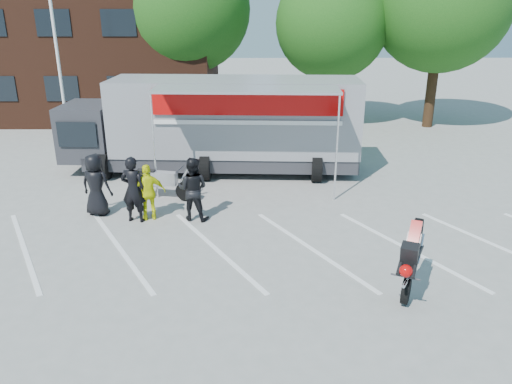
{
  "coord_description": "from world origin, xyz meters",
  "views": [
    {
      "loc": [
        1.12,
        -10.26,
        5.73
      ],
      "look_at": [
        1.22,
        1.59,
        1.3
      ],
      "focal_mm": 35.0,
      "sensor_mm": 36.0,
      "label": 1
    }
  ],
  "objects_px": {
    "flagpole": "(60,25)",
    "parked_motorcycle": "(164,199)",
    "transporter_truck": "(223,171)",
    "spectator_leather_b": "(133,189)",
    "stunt_bike_rider": "(409,290)",
    "tree_left": "(188,9)",
    "spectator_hivis": "(148,192)",
    "spectator_leather_a": "(96,185)",
    "tree_mid": "(332,23)",
    "tree_right": "(442,2)",
    "spectator_leather_c": "(193,189)"
  },
  "relations": [
    {
      "from": "tree_left",
      "to": "spectator_hivis",
      "type": "bearing_deg",
      "value": -89.08
    },
    {
      "from": "spectator_leather_b",
      "to": "spectator_leather_a",
      "type": "bearing_deg",
      "value": -12.37
    },
    {
      "from": "transporter_truck",
      "to": "stunt_bike_rider",
      "type": "height_order",
      "value": "transporter_truck"
    },
    {
      "from": "spectator_leather_b",
      "to": "spectator_leather_c",
      "type": "height_order",
      "value": "spectator_leather_b"
    },
    {
      "from": "tree_right",
      "to": "spectator_leather_a",
      "type": "xyz_separation_m",
      "value": [
        -13.36,
        -11.25,
        -4.96
      ]
    },
    {
      "from": "spectator_leather_b",
      "to": "spectator_leather_c",
      "type": "xyz_separation_m",
      "value": [
        1.63,
        0.13,
        -0.03
      ]
    },
    {
      "from": "spectator_leather_c",
      "to": "tree_mid",
      "type": "bearing_deg",
      "value": -102.29
    },
    {
      "from": "tree_right",
      "to": "parked_motorcycle",
      "type": "bearing_deg",
      "value": -139.28
    },
    {
      "from": "stunt_bike_rider",
      "to": "parked_motorcycle",
      "type": "bearing_deg",
      "value": 164.31
    },
    {
      "from": "parked_motorcycle",
      "to": "spectator_leather_c",
      "type": "bearing_deg",
      "value": -132.76
    },
    {
      "from": "flagpole",
      "to": "spectator_hivis",
      "type": "bearing_deg",
      "value": -57.99
    },
    {
      "from": "flagpole",
      "to": "parked_motorcycle",
      "type": "height_order",
      "value": "flagpole"
    },
    {
      "from": "stunt_bike_rider",
      "to": "spectator_leather_c",
      "type": "relative_size",
      "value": 0.99
    },
    {
      "from": "tree_left",
      "to": "tree_mid",
      "type": "bearing_deg",
      "value": -8.13
    },
    {
      "from": "tree_mid",
      "to": "spectator_leather_c",
      "type": "xyz_separation_m",
      "value": [
        -5.54,
        -12.11,
        -4.03
      ]
    },
    {
      "from": "flagpole",
      "to": "parked_motorcycle",
      "type": "distance_m",
      "value": 8.79
    },
    {
      "from": "spectator_leather_c",
      "to": "spectator_hivis",
      "type": "bearing_deg",
      "value": 12.97
    },
    {
      "from": "transporter_truck",
      "to": "tree_left",
      "type": "bearing_deg",
      "value": 105.82
    },
    {
      "from": "flagpole",
      "to": "spectator_leather_c",
      "type": "bearing_deg",
      "value": -51.29
    },
    {
      "from": "flagpole",
      "to": "tree_mid",
      "type": "relative_size",
      "value": 1.04
    },
    {
      "from": "tree_mid",
      "to": "tree_right",
      "type": "height_order",
      "value": "tree_right"
    },
    {
      "from": "spectator_leather_b",
      "to": "spectator_leather_c",
      "type": "bearing_deg",
      "value": -165.58
    },
    {
      "from": "tree_right",
      "to": "transporter_truck",
      "type": "height_order",
      "value": "tree_right"
    },
    {
      "from": "tree_left",
      "to": "spectator_hivis",
      "type": "distance_m",
      "value": 13.96
    },
    {
      "from": "transporter_truck",
      "to": "tree_right",
      "type": "bearing_deg",
      "value": 38.61
    },
    {
      "from": "parked_motorcycle",
      "to": "spectator_leather_b",
      "type": "relative_size",
      "value": 1.17
    },
    {
      "from": "tree_mid",
      "to": "parked_motorcycle",
      "type": "relative_size",
      "value": 3.47
    },
    {
      "from": "tree_mid",
      "to": "spectator_hivis",
      "type": "relative_size",
      "value": 4.71
    },
    {
      "from": "tree_right",
      "to": "spectator_leather_c",
      "type": "xyz_separation_m",
      "value": [
        -10.54,
        -11.61,
        -4.96
      ]
    },
    {
      "from": "flagpole",
      "to": "spectator_hivis",
      "type": "height_order",
      "value": "flagpole"
    },
    {
      "from": "flagpole",
      "to": "spectator_leather_c",
      "type": "xyz_separation_m",
      "value": [
        5.7,
        -7.11,
        -4.14
      ]
    },
    {
      "from": "tree_right",
      "to": "stunt_bike_rider",
      "type": "height_order",
      "value": "tree_right"
    },
    {
      "from": "parked_motorcycle",
      "to": "spectator_leather_c",
      "type": "xyz_separation_m",
      "value": [
        1.13,
        -1.57,
        0.91
      ]
    },
    {
      "from": "parked_motorcycle",
      "to": "spectator_leather_b",
      "type": "xyz_separation_m",
      "value": [
        -0.51,
        -1.7,
        0.95
      ]
    },
    {
      "from": "tree_right",
      "to": "transporter_truck",
      "type": "distance_m",
      "value": 13.64
    },
    {
      "from": "flagpole",
      "to": "tree_left",
      "type": "distance_m",
      "value": 7.37
    },
    {
      "from": "parked_motorcycle",
      "to": "stunt_bike_rider",
      "type": "distance_m",
      "value": 8.23
    },
    {
      "from": "tree_mid",
      "to": "transporter_truck",
      "type": "xyz_separation_m",
      "value": [
        -4.97,
        -7.72,
        -4.94
      ]
    },
    {
      "from": "tree_left",
      "to": "parked_motorcycle",
      "type": "distance_m",
      "value": 12.82
    },
    {
      "from": "spectator_hivis",
      "to": "spectator_leather_a",
      "type": "bearing_deg",
      "value": -28.89
    },
    {
      "from": "transporter_truck",
      "to": "spectator_hivis",
      "type": "relative_size",
      "value": 6.49
    },
    {
      "from": "flagpole",
      "to": "stunt_bike_rider",
      "type": "bearing_deg",
      "value": -45.64
    },
    {
      "from": "spectator_leather_c",
      "to": "spectator_hivis",
      "type": "height_order",
      "value": "spectator_leather_c"
    },
    {
      "from": "tree_left",
      "to": "spectator_leather_c",
      "type": "distance_m",
      "value": 13.99
    },
    {
      "from": "spectator_hivis",
      "to": "spectator_leather_c",
      "type": "bearing_deg",
      "value": 165.29
    },
    {
      "from": "flagpole",
      "to": "spectator_leather_c",
      "type": "distance_m",
      "value": 10.01
    },
    {
      "from": "flagpole",
      "to": "transporter_truck",
      "type": "height_order",
      "value": "flagpole"
    },
    {
      "from": "stunt_bike_rider",
      "to": "tree_left",
      "type": "bearing_deg",
      "value": 136.7
    },
    {
      "from": "transporter_truck",
      "to": "spectator_leather_b",
      "type": "bearing_deg",
      "value": -113.39
    },
    {
      "from": "stunt_bike_rider",
      "to": "spectator_leather_c",
      "type": "xyz_separation_m",
      "value": [
        -5.04,
        3.88,
        0.91
      ]
    }
  ]
}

